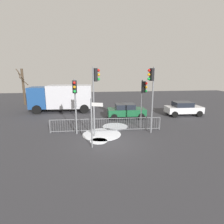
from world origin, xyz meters
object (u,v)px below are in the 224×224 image
Objects in this scene: traffic_light_mid_right at (152,86)px; traffic_light_foreground_left at (95,87)px; delivery_truck at (62,97)px; direction_sign_post at (92,121)px; bare_tree_left at (23,86)px; traffic_light_foreground_right at (143,93)px; traffic_light_rear_right at (75,95)px; car_green_mid at (126,111)px; car_white_trailing at (183,108)px.

traffic_light_foreground_left is (-4.16, -0.21, -0.00)m from traffic_light_mid_right.
traffic_light_foreground_left is at bearing 114.22° from delivery_truck.
delivery_truck is (-3.61, 8.92, -1.93)m from traffic_light_foreground_left.
direction_sign_post is 0.44× the size of delivery_truck.
traffic_light_mid_right is 0.70× the size of delivery_truck.
delivery_truck is at bearing 26.81° from traffic_light_mid_right.
bare_tree_left is at bearing 29.96° from traffic_light_mid_right.
traffic_light_foreground_left is (-3.94, -1.47, 0.72)m from traffic_light_foreground_right.
traffic_light_foreground_right is at bearing 60.72° from direction_sign_post.
car_green_mid is at bearing -138.43° from traffic_light_rear_right.
traffic_light_foreground_right reaches higher than car_green_mid.
traffic_light_mid_right is at bearing -135.52° from car_white_trailing.
traffic_light_foreground_left reaches higher than car_green_mid.
car_green_mid is at bearing -35.05° from bare_tree_left.
traffic_light_rear_right is at bearing 106.58° from delivery_truck.
car_green_mid is 15.70m from bare_tree_left.
direction_sign_post is at bearing -141.99° from car_white_trailing.
traffic_light_mid_right is at bearing 47.80° from direction_sign_post.
direction_sign_post is at bearing 109.14° from delivery_truck.
traffic_light_foreground_left is at bearing -55.66° from bare_tree_left.
car_green_mid is 7.97m from delivery_truck.
traffic_light_rear_right is at bearing -135.47° from car_green_mid.
delivery_truck is at bearing 127.90° from direction_sign_post.
direction_sign_post is at bearing 112.96° from traffic_light_rear_right.
traffic_light_foreground_right is at bearing 89.31° from traffic_light_foreground_left.
traffic_light_rear_right is at bearing -22.69° from traffic_light_foreground_right.
traffic_light_rear_right is 1.33× the size of direction_sign_post.
traffic_light_mid_right is 11.83m from delivery_truck.
direction_sign_post is 0.82× the size of car_green_mid.
traffic_light_foreground_right is 1.47m from traffic_light_mid_right.
traffic_light_mid_right reaches higher than direction_sign_post.
traffic_light_foreground_right is 5.60m from direction_sign_post.
delivery_truck is 1.42× the size of bare_tree_left.
traffic_light_foreground_left is at bearing -12.38° from traffic_light_foreground_right.
bare_tree_left is at bearing 157.21° from car_white_trailing.
traffic_light_rear_right is 1.09× the size of car_white_trailing.
direction_sign_post reaches higher than delivery_truck.
car_white_trailing is at bearing -61.80° from traffic_light_mid_right.
car_white_trailing is at bearing -178.68° from traffic_light_foreground_right.
traffic_light_foreground_left is at bearing 158.85° from traffic_light_rear_right.
car_green_mid is at bearing -175.30° from car_white_trailing.
traffic_light_rear_right is at bearing -130.35° from traffic_light_foreground_left.
traffic_light_mid_right is (0.22, -1.26, 0.72)m from traffic_light_foreground_right.
delivery_truck is at bearing 166.27° from car_white_trailing.
traffic_light_foreground_right is 0.80× the size of traffic_light_foreground_left.
car_green_mid is (3.25, 4.98, -2.90)m from traffic_light_foreground_left.
traffic_light_rear_right is at bearing -59.01° from bare_tree_left.
traffic_light_foreground_right is 0.96× the size of traffic_light_rear_right.
traffic_light_foreground_right is at bearing -144.45° from car_white_trailing.
car_white_trailing is 21.07m from bare_tree_left.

